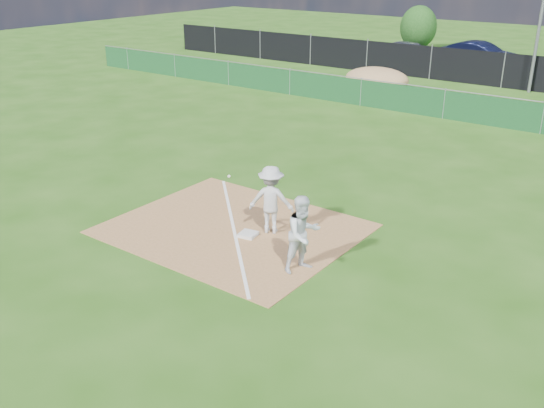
{
  "coord_description": "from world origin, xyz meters",
  "views": [
    {
      "loc": [
        9.21,
        -9.79,
        6.58
      ],
      "look_at": [
        1.23,
        1.0,
        1.0
      ],
      "focal_mm": 40.0,
      "sensor_mm": 36.0,
      "label": 1
    }
  ],
  "objects": [
    {
      "name": "foul_line",
      "position": [
        0.0,
        1.0,
        0.03
      ],
      "size": [
        5.01,
        5.01,
        0.01
      ],
      "primitive_type": "cube",
      "rotation": [
        0.0,
        0.0,
        0.79
      ],
      "color": "white",
      "rests_on": "infield_dirt"
    },
    {
      "name": "play_at_first",
      "position": [
        0.9,
        1.42,
        0.89
      ],
      "size": [
        2.02,
        1.08,
        1.75
      ],
      "color": "silver",
      "rests_on": "infield_dirt"
    },
    {
      "name": "ground",
      "position": [
        0.0,
        10.0,
        0.0
      ],
      "size": [
        90.0,
        90.0,
        0.0
      ],
      "primitive_type": "plane",
      "color": "#234E10",
      "rests_on": "ground"
    },
    {
      "name": "black_fence",
      "position": [
        0.0,
        23.0,
        0.9
      ],
      "size": [
        46.0,
        0.04,
        1.8
      ],
      "primitive_type": "cube",
      "color": "black",
      "rests_on": "ground"
    },
    {
      "name": "car_mid",
      "position": [
        -2.85,
        27.74,
        0.81
      ],
      "size": [
        5.0,
        2.17,
        1.6
      ],
      "primitive_type": "imported",
      "rotation": [
        0.0,
        0.0,
        1.47
      ],
      "color": "black",
      "rests_on": "parking_lot"
    },
    {
      "name": "infield_dirt",
      "position": [
        0.0,
        1.0,
        0.01
      ],
      "size": [
        6.0,
        5.0,
        0.02
      ],
      "primitive_type": "cube",
      "color": "olive",
      "rests_on": "ground"
    },
    {
      "name": "light_pole",
      "position": [
        1.5,
        22.7,
        4.0
      ],
      "size": [
        0.16,
        0.16,
        8.0
      ],
      "primitive_type": "cylinder",
      "color": "slate",
      "rests_on": "ground"
    },
    {
      "name": "parking_lot",
      "position": [
        0.0,
        28.0,
        0.01
      ],
      "size": [
        46.0,
        9.0,
        0.01
      ],
      "primitive_type": "cube",
      "color": "black",
      "rests_on": "ground"
    },
    {
      "name": "car_left",
      "position": [
        -7.02,
        26.87,
        0.73
      ],
      "size": [
        4.51,
        2.57,
        1.45
      ],
      "primitive_type": "imported",
      "rotation": [
        0.0,
        0.0,
        1.36
      ],
      "color": "#AAACB2",
      "rests_on": "parking_lot"
    },
    {
      "name": "first_base",
      "position": [
        0.59,
        0.86,
        0.06
      ],
      "size": [
        0.48,
        0.48,
        0.09
      ],
      "primitive_type": "cube",
      "rotation": [
        0.0,
        0.0,
        0.18
      ],
      "color": "silver",
      "rests_on": "infield_dirt"
    },
    {
      "name": "runner",
      "position": [
        2.64,
        0.24,
        0.89
      ],
      "size": [
        0.94,
        1.05,
        1.77
      ],
      "primitive_type": "imported",
      "rotation": [
        0.0,
        0.0,
        1.2
      ],
      "color": "silver",
      "rests_on": "ground"
    },
    {
      "name": "tree_left",
      "position": [
        -9.22,
        32.99,
        1.61
      ],
      "size": [
        2.63,
        2.63,
        3.12
      ],
      "color": "#382316",
      "rests_on": "ground"
    },
    {
      "name": "dirt_mound",
      "position": [
        -5.0,
        18.5,
        0.58
      ],
      "size": [
        3.38,
        2.6,
        1.17
      ],
      "primitive_type": "ellipsoid",
      "color": "#9A764A",
      "rests_on": "ground"
    },
    {
      "name": "green_fence",
      "position": [
        0.0,
        15.0,
        0.6
      ],
      "size": [
        44.0,
        0.05,
        1.2
      ],
      "primitive_type": "cube",
      "color": "#113E1C",
      "rests_on": "ground"
    }
  ]
}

